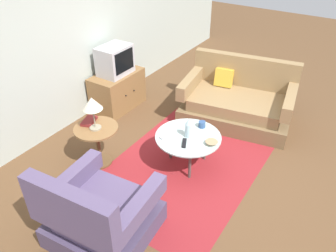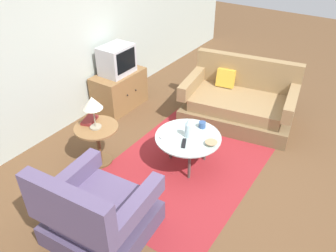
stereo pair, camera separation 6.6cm
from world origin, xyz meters
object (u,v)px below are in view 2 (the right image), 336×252
(television, at_px, (117,60))
(vase, at_px, (188,128))
(armchair, at_px, (97,215))
(tv_remote_silver, at_px, (165,136))
(side_table, at_px, (97,137))
(tv_remote_dark, at_px, (184,143))
(couch, at_px, (239,103))
(bowl, at_px, (211,143))
(tv_stand, at_px, (119,90))
(book, at_px, (90,120))
(coffee_table, at_px, (188,139))
(table_lamp, at_px, (92,104))
(mug, at_px, (202,125))

(television, distance_m, vase, 1.85)
(armchair, xyz_separation_m, tv_remote_silver, (1.30, 0.09, 0.15))
(side_table, height_order, tv_remote_dark, side_table)
(couch, xyz_separation_m, bowl, (-1.38, -0.24, 0.17))
(tv_stand, bearing_deg, couch, -68.04)
(bowl, xyz_separation_m, book, (-0.55, 1.45, 0.10))
(couch, distance_m, side_table, 2.25)
(couch, relative_size, book, 6.59)
(side_table, bearing_deg, tv_stand, 30.25)
(coffee_table, relative_size, tv_remote_silver, 5.06)
(tv_remote_silver, bearing_deg, tv_remote_dark, -77.14)
(side_table, relative_size, tv_remote_dark, 3.09)
(armchair, distance_m, tv_remote_dark, 1.33)
(television, height_order, table_lamp, television)
(side_table, xyz_separation_m, table_lamp, (-0.01, -0.01, 0.49))
(couch, height_order, tv_remote_dark, couch)
(mug, bearing_deg, couch, -1.74)
(table_lamp, bearing_deg, tv_stand, 30.32)
(tv_stand, xyz_separation_m, television, (0.00, -0.00, 0.53))
(couch, height_order, tv_remote_silver, couch)
(mug, distance_m, bowl, 0.38)
(armchair, xyz_separation_m, book, (0.92, 0.98, 0.26))
(table_lamp, bearing_deg, book, 69.70)
(coffee_table, distance_m, tv_remote_dark, 0.17)
(tv_remote_dark, height_order, tv_remote_silver, same)
(couch, bearing_deg, tv_stand, 12.19)
(armchair, xyz_separation_m, table_lamp, (0.86, 0.82, 0.58))
(side_table, xyz_separation_m, bowl, (0.60, -1.29, 0.07))
(bowl, bearing_deg, tv_stand, 71.99)
(mug, xyz_separation_m, bowl, (-0.27, -0.27, -0.02))
(couch, xyz_separation_m, television, (-0.72, 1.79, 0.54))
(coffee_table, height_order, vase, vase)
(coffee_table, height_order, table_lamp, table_lamp)
(tv_stand, relative_size, tv_remote_dark, 4.86)
(couch, xyz_separation_m, table_lamp, (-1.99, 1.05, 0.60))
(book, bearing_deg, table_lamp, -130.26)
(table_lamp, distance_m, tv_remote_silver, 0.95)
(armchair, distance_m, tv_stand, 2.64)
(couch, distance_m, tv_remote_silver, 1.59)
(television, xyz_separation_m, mug, (-0.39, -1.76, -0.34))
(table_lamp, distance_m, mug, 1.40)
(couch, xyz_separation_m, tv_remote_dark, (-1.55, 0.04, 0.16))
(tv_stand, height_order, book, tv_stand)
(bowl, height_order, tv_remote_silver, bowl)
(armchair, xyz_separation_m, coffee_table, (1.46, -0.15, 0.11))
(television, distance_m, mug, 1.83)
(armchair, relative_size, table_lamp, 2.38)
(armchair, relative_size, mug, 7.74)
(tv_remote_dark, distance_m, tv_remote_silver, 0.28)
(tv_stand, xyz_separation_m, vase, (-0.67, -1.71, 0.26))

